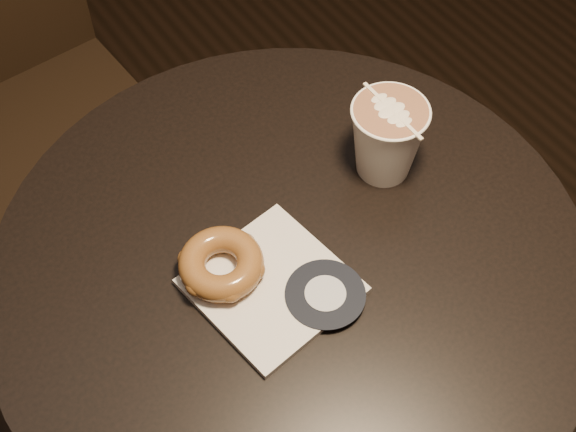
{
  "coord_description": "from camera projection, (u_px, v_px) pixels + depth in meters",
  "views": [
    {
      "loc": [
        -0.28,
        -0.41,
        1.53
      ],
      "look_at": [
        0.01,
        0.03,
        0.79
      ],
      "focal_mm": 50.0,
      "sensor_mm": 36.0,
      "label": 1
    }
  ],
  "objects": [
    {
      "name": "chair",
      "position": [
        1.0,
        67.0,
        1.36
      ],
      "size": [
        0.43,
        0.43,
        1.03
      ],
      "rotation": [
        0.0,
        0.0,
        0.06
      ],
      "color": "black",
      "rests_on": "ground"
    },
    {
      "name": "doughnut",
      "position": [
        221.0,
        264.0,
        0.89
      ],
      "size": [
        0.1,
        0.1,
        0.03
      ],
      "primitive_type": "torus",
      "color": "brown",
      "rests_on": "pastry_bag"
    },
    {
      "name": "latte_cup",
      "position": [
        387.0,
        140.0,
        0.96
      ],
      "size": [
        0.09,
        0.09,
        0.1
      ],
      "primitive_type": null,
      "color": "white",
      "rests_on": "cafe_table"
    },
    {
      "name": "pastry_bag",
      "position": [
        272.0,
        286.0,
        0.9
      ],
      "size": [
        0.18,
        0.18,
        0.01
      ],
      "primitive_type": "cube",
      "rotation": [
        0.0,
        0.0,
        0.15
      ],
      "color": "silver",
      "rests_on": "cafe_table"
    },
    {
      "name": "cafe_table",
      "position": [
        291.0,
        337.0,
        1.08
      ],
      "size": [
        0.7,
        0.7,
        0.75
      ],
      "color": "black",
      "rests_on": "ground"
    }
  ]
}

